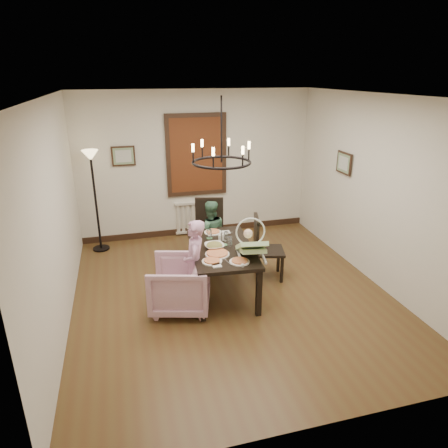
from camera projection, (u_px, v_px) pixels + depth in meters
name	position (u px, v px, depth m)	size (l,w,h in m)	color
room_shell	(225.00, 196.00, 5.76)	(4.51, 5.00, 2.81)	#523B1C
dining_table	(222.00, 252.00, 5.76)	(1.00, 1.61, 0.72)	black
chair_far	(209.00, 232.00, 6.75)	(0.48, 0.48, 1.09)	black
chair_right	(269.00, 247.00, 6.22)	(0.45, 0.45, 1.03)	black
armchair	(179.00, 285.00, 5.43)	(0.78, 0.80, 0.73)	#DEAAC3
elderly_woman	(195.00, 272.00, 5.44)	(0.38, 0.25, 1.05)	#C98EB2
seated_man	(210.00, 239.00, 6.65)	(0.46, 0.36, 0.94)	#416E51
baby_bouncer	(251.00, 244.00, 5.34)	(0.42, 0.58, 0.38)	#C5EFA4
salad_bowl	(214.00, 246.00, 5.66)	(0.33, 0.33, 0.08)	white
pizza_platter	(217.00, 254.00, 5.46)	(0.33, 0.33, 0.04)	tan
drinking_glass	(230.00, 242.00, 5.72)	(0.07, 0.07, 0.15)	silver
window_blinds	(197.00, 155.00, 7.58)	(1.00, 0.03, 1.40)	#582111
radiator	(198.00, 217.00, 8.04)	(0.92, 0.12, 0.62)	silver
picture_back	(123.00, 156.00, 7.24)	(0.42, 0.03, 0.36)	black
picture_right	(344.00, 163.00, 6.68)	(0.42, 0.03, 0.36)	black
floor_lamp	(96.00, 203.00, 7.09)	(0.30, 0.30, 1.80)	black
chandelier	(221.00, 162.00, 5.30)	(0.80, 0.80, 0.04)	black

